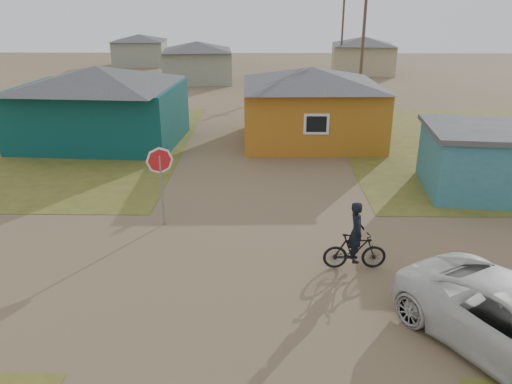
% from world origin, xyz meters
% --- Properties ---
extents(ground, '(120.00, 120.00, 0.00)m').
position_xyz_m(ground, '(0.00, 0.00, 0.00)').
color(ground, '#7A6246').
extents(house_teal, '(8.93, 7.08, 4.00)m').
position_xyz_m(house_teal, '(-8.50, 13.50, 2.05)').
color(house_teal, '#0A3837').
rests_on(house_teal, ground).
extents(house_yellow, '(7.72, 6.76, 3.90)m').
position_xyz_m(house_yellow, '(2.50, 14.00, 2.00)').
color(house_yellow, '#AF681B').
rests_on(house_yellow, ground).
extents(shed_turquoise, '(6.71, 4.93, 2.60)m').
position_xyz_m(shed_turquoise, '(9.50, 6.50, 1.31)').
color(shed_turquoise, '#38737D').
rests_on(shed_turquoise, ground).
extents(house_pale_west, '(7.04, 6.15, 3.60)m').
position_xyz_m(house_pale_west, '(-6.00, 34.00, 1.86)').
color(house_pale_west, gray).
rests_on(house_pale_west, ground).
extents(house_beige_east, '(6.95, 6.05, 3.60)m').
position_xyz_m(house_beige_east, '(10.00, 40.00, 1.86)').
color(house_beige_east, tan).
rests_on(house_beige_east, ground).
extents(house_pale_north, '(6.28, 5.81, 3.40)m').
position_xyz_m(house_pale_north, '(-14.00, 46.00, 1.75)').
color(house_pale_north, gray).
rests_on(house_pale_north, ground).
extents(utility_pole_near, '(1.40, 0.20, 8.00)m').
position_xyz_m(utility_pole_near, '(6.50, 22.00, 4.14)').
color(utility_pole_near, brown).
rests_on(utility_pole_near, ground).
extents(utility_pole_far, '(1.40, 0.20, 8.00)m').
position_xyz_m(utility_pole_far, '(7.50, 38.00, 4.14)').
color(utility_pole_far, brown).
rests_on(utility_pole_far, ground).
extents(stop_sign, '(0.89, 0.07, 2.73)m').
position_xyz_m(stop_sign, '(-3.35, 3.24, 1.99)').
color(stop_sign, gray).
rests_on(stop_sign, ground).
extents(cyclist, '(1.80, 0.66, 2.02)m').
position_xyz_m(cyclist, '(2.60, 0.41, 0.74)').
color(cyclist, black).
rests_on(cyclist, ground).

